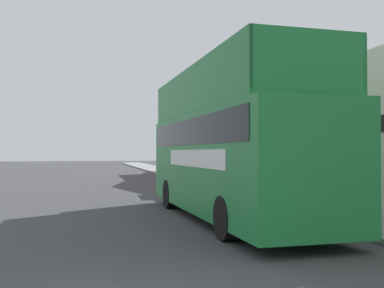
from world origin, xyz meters
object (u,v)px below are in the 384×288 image
at_px(parked_car_ahead_of_bus, 192,179).
at_px(litter_bin, 370,202).
at_px(tour_bus, 229,152).
at_px(lamp_post_second, 251,113).

relative_size(parked_car_ahead_of_bus, litter_bin, 5.19).
distance_m(tour_bus, litter_bin, 3.99).
xyz_separation_m(tour_bus, parked_car_ahead_of_bus, (0.75, 7.67, -1.20)).
xyz_separation_m(lamp_post_second, litter_bin, (1.00, -6.07, -2.85)).
height_order(tour_bus, litter_bin, tour_bus).
relative_size(parked_car_ahead_of_bus, lamp_post_second, 0.92).
relative_size(lamp_post_second, litter_bin, 5.62).
bearing_deg(parked_car_ahead_of_bus, tour_bus, -94.66).
bearing_deg(tour_bus, lamp_post_second, 60.02).
bearing_deg(tour_bus, litter_bin, -30.80).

